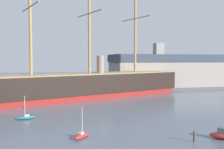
# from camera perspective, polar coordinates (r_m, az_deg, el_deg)

# --- Properties ---
(tall_ship) EXTENTS (67.22, 27.83, 33.50)m
(tall_ship) POSITION_cam_1_polar(r_m,az_deg,el_deg) (70.02, -5.09, -2.37)
(tall_ship) COLOR maroon
(tall_ship) RESTS_ON ground
(sailboat_foreground_left) EXTENTS (2.88, 3.20, 4.32)m
(sailboat_foreground_left) POSITION_cam_1_polar(r_m,az_deg,el_deg) (35.56, -6.91, -13.51)
(sailboat_foreground_left) COLOR #B22D28
(sailboat_foreground_left) RESTS_ON ground
(motorboat_foreground_right) EXTENTS (3.75, 3.57, 1.54)m
(motorboat_foreground_right) POSITION_cam_1_polar(r_m,az_deg,el_deg) (37.82, 23.97, -12.47)
(motorboat_foreground_right) COLOR #B22D28
(motorboat_foreground_right) RESTS_ON ground
(sailboat_mid_left) EXTENTS (3.44, 1.90, 4.29)m
(sailboat_mid_left) POSITION_cam_1_polar(r_m,az_deg,el_deg) (48.15, -18.94, -9.17)
(sailboat_mid_left) COLOR #236670
(sailboat_mid_left) RESTS_ON ground
(motorboat_distant_centre) EXTENTS (3.62, 2.26, 1.41)m
(motorboat_distant_centre) POSITION_cam_1_polar(r_m,az_deg,el_deg) (87.78, -4.35, -3.26)
(motorboat_distant_centre) COLOR gold
(motorboat_distant_centre) RESTS_ON ground
(mooring_piling_nearest) EXTENTS (0.28, 0.28, 1.38)m
(mooring_piling_nearest) POSITION_cam_1_polar(r_m,az_deg,el_deg) (35.31, 18.15, -13.23)
(mooring_piling_nearest) COLOR #4C3D2D
(mooring_piling_nearest) RESTS_ON ground
(dockside_warehouse_right) EXTENTS (43.85, 17.69, 16.72)m
(dockside_warehouse_right) POSITION_cam_1_polar(r_m,az_deg,el_deg) (95.66, 11.94, 0.67)
(dockside_warehouse_right) COLOR #565659
(dockside_warehouse_right) RESTS_ON ground
(seagull_in_flight) EXTENTS (0.98, 1.09, 0.14)m
(seagull_in_flight) POSITION_cam_1_polar(r_m,az_deg,el_deg) (37.69, 12.15, 7.61)
(seagull_in_flight) COLOR silver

